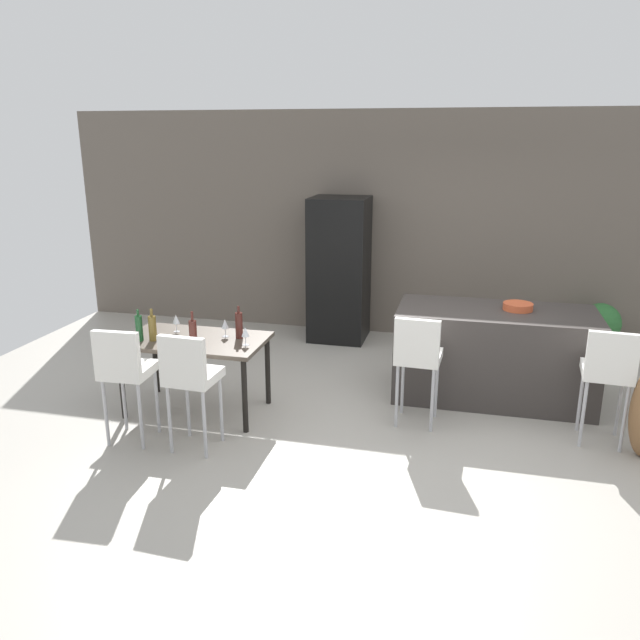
{
  "coord_description": "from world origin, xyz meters",
  "views": [
    {
      "loc": [
        0.47,
        -5.43,
        2.59
      ],
      "look_at": [
        -0.91,
        0.22,
        0.85
      ],
      "focal_mm": 34.94,
      "sensor_mm": 36.0,
      "label": 1
    }
  ],
  "objects_px": {
    "wine_glass_left": "(245,332)",
    "wine_glass_middle": "(176,320)",
    "dining_chair_far": "(190,373)",
    "bar_chair_left": "(418,354)",
    "wine_glass_right": "(225,324)",
    "potted_plant": "(600,326)",
    "fruit_bowl": "(518,306)",
    "kitchen_island": "(494,354)",
    "wine_bottle_end": "(193,334)",
    "bar_chair_middle": "(608,369)",
    "wine_bottle_far": "(152,328)",
    "wine_bottle_corner": "(139,328)",
    "dining_chair_near": "(124,367)",
    "dining_table": "(195,346)",
    "refrigerator": "(339,270)",
    "wine_bottle_inner": "(239,325)"
  },
  "relations": [
    {
      "from": "wine_glass_left",
      "to": "wine_glass_middle",
      "type": "bearing_deg",
      "value": 164.51
    },
    {
      "from": "dining_chair_far",
      "to": "bar_chair_left",
      "type": "bearing_deg",
      "value": 27.7
    },
    {
      "from": "wine_glass_right",
      "to": "potted_plant",
      "type": "relative_size",
      "value": 0.26
    },
    {
      "from": "fruit_bowl",
      "to": "potted_plant",
      "type": "height_order",
      "value": "fruit_bowl"
    },
    {
      "from": "kitchen_island",
      "to": "wine_glass_middle",
      "type": "height_order",
      "value": "kitchen_island"
    },
    {
      "from": "wine_bottle_end",
      "to": "bar_chair_middle",
      "type": "bearing_deg",
      "value": 7.15
    },
    {
      "from": "fruit_bowl",
      "to": "potted_plant",
      "type": "distance_m",
      "value": 1.88
    },
    {
      "from": "bar_chair_middle",
      "to": "wine_bottle_far",
      "type": "relative_size",
      "value": 3.45
    },
    {
      "from": "wine_glass_left",
      "to": "wine_glass_right",
      "type": "xyz_separation_m",
      "value": [
        -0.27,
        0.19,
        0.0
      ]
    },
    {
      "from": "wine_glass_middle",
      "to": "fruit_bowl",
      "type": "bearing_deg",
      "value": 16.3
    },
    {
      "from": "wine_glass_middle",
      "to": "wine_bottle_end",
      "type": "bearing_deg",
      "value": -47.74
    },
    {
      "from": "kitchen_island",
      "to": "wine_bottle_corner",
      "type": "bearing_deg",
      "value": -159.49
    },
    {
      "from": "dining_chair_near",
      "to": "potted_plant",
      "type": "distance_m",
      "value": 5.45
    },
    {
      "from": "kitchen_island",
      "to": "wine_bottle_end",
      "type": "xyz_separation_m",
      "value": [
        -2.66,
        -1.28,
        0.41
      ]
    },
    {
      "from": "dining_table",
      "to": "dining_chair_near",
      "type": "height_order",
      "value": "dining_chair_near"
    },
    {
      "from": "dining_chair_far",
      "to": "wine_glass_left",
      "type": "relative_size",
      "value": 6.03
    },
    {
      "from": "wine_bottle_corner",
      "to": "refrigerator",
      "type": "height_order",
      "value": "refrigerator"
    },
    {
      "from": "dining_chair_near",
      "to": "wine_bottle_inner",
      "type": "distance_m",
      "value": 1.12
    },
    {
      "from": "wine_bottle_corner",
      "to": "wine_glass_right",
      "type": "xyz_separation_m",
      "value": [
        0.73,
        0.3,
        -0.0
      ]
    },
    {
      "from": "wine_glass_right",
      "to": "refrigerator",
      "type": "relative_size",
      "value": 0.09
    },
    {
      "from": "bar_chair_left",
      "to": "dining_chair_far",
      "type": "xyz_separation_m",
      "value": [
        -1.78,
        -0.94,
        0.0
      ]
    },
    {
      "from": "bar_chair_middle",
      "to": "fruit_bowl",
      "type": "relative_size",
      "value": 3.62
    },
    {
      "from": "dining_chair_near",
      "to": "wine_bottle_corner",
      "type": "bearing_deg",
      "value": 106.3
    },
    {
      "from": "bar_chair_middle",
      "to": "dining_chair_far",
      "type": "relative_size",
      "value": 1.0
    },
    {
      "from": "bar_chair_left",
      "to": "potted_plant",
      "type": "bearing_deg",
      "value": 50.24
    },
    {
      "from": "wine_bottle_corner",
      "to": "wine_glass_middle",
      "type": "relative_size",
      "value": 1.74
    },
    {
      "from": "dining_chair_near",
      "to": "wine_glass_left",
      "type": "height_order",
      "value": "dining_chair_near"
    },
    {
      "from": "bar_chair_left",
      "to": "fruit_bowl",
      "type": "bearing_deg",
      "value": 45.44
    },
    {
      "from": "wine_bottle_far",
      "to": "potted_plant",
      "type": "relative_size",
      "value": 0.45
    },
    {
      "from": "kitchen_island",
      "to": "refrigerator",
      "type": "bearing_deg",
      "value": 141.65
    },
    {
      "from": "dining_table",
      "to": "potted_plant",
      "type": "relative_size",
      "value": 2.0
    },
    {
      "from": "kitchen_island",
      "to": "bar_chair_middle",
      "type": "distance_m",
      "value": 1.25
    },
    {
      "from": "bar_chair_left",
      "to": "wine_glass_middle",
      "type": "relative_size",
      "value": 6.03
    },
    {
      "from": "potted_plant",
      "to": "bar_chair_middle",
      "type": "bearing_deg",
      "value": -98.83
    },
    {
      "from": "refrigerator",
      "to": "potted_plant",
      "type": "xyz_separation_m",
      "value": [
        3.19,
        -0.01,
        -0.52
      ]
    },
    {
      "from": "dining_chair_near",
      "to": "wine_glass_middle",
      "type": "bearing_deg",
      "value": 87.22
    },
    {
      "from": "wine_bottle_end",
      "to": "wine_glass_left",
      "type": "bearing_deg",
      "value": 23.5
    },
    {
      "from": "dining_table",
      "to": "dining_chair_near",
      "type": "xyz_separation_m",
      "value": [
        -0.3,
        -0.75,
        0.03
      ]
    },
    {
      "from": "dining_chair_far",
      "to": "wine_bottle_far",
      "type": "bearing_deg",
      "value": 137.08
    },
    {
      "from": "wine_bottle_far",
      "to": "wine_bottle_inner",
      "type": "distance_m",
      "value": 0.8
    },
    {
      "from": "kitchen_island",
      "to": "wine_glass_middle",
      "type": "relative_size",
      "value": 11.14
    },
    {
      "from": "kitchen_island",
      "to": "bar_chair_left",
      "type": "xyz_separation_m",
      "value": [
        -0.7,
        -0.84,
        0.24
      ]
    },
    {
      "from": "kitchen_island",
      "to": "potted_plant",
      "type": "height_order",
      "value": "kitchen_island"
    },
    {
      "from": "bar_chair_left",
      "to": "kitchen_island",
      "type": "bearing_deg",
      "value": 50.31
    },
    {
      "from": "wine_bottle_corner",
      "to": "wine_glass_left",
      "type": "distance_m",
      "value": 1.01
    },
    {
      "from": "wine_glass_right",
      "to": "fruit_bowl",
      "type": "bearing_deg",
      "value": 19.8
    },
    {
      "from": "bar_chair_middle",
      "to": "wine_glass_middle",
      "type": "bearing_deg",
      "value": -179.41
    },
    {
      "from": "kitchen_island",
      "to": "fruit_bowl",
      "type": "xyz_separation_m",
      "value": [
        0.2,
        0.07,
        0.5
      ]
    },
    {
      "from": "dining_chair_far",
      "to": "wine_bottle_corner",
      "type": "relative_size",
      "value": 3.47
    },
    {
      "from": "wine_bottle_far",
      "to": "potted_plant",
      "type": "xyz_separation_m",
      "value": [
        4.39,
        2.69,
        -0.46
      ]
    }
  ]
}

